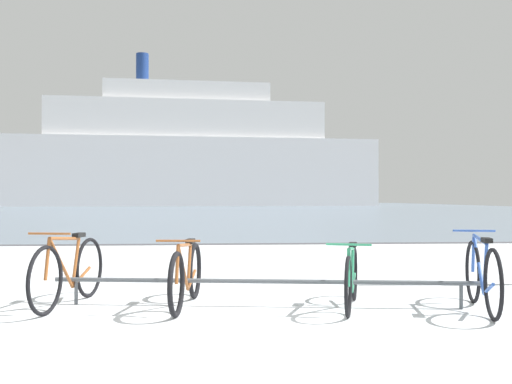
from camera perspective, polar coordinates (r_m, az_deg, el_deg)
ground at (r=58.59m, az=-4.00°, el=-1.77°), size 80.00×132.00×0.08m
bike_rack at (r=6.36m, az=0.86°, el=-9.06°), size 4.72×0.68×0.31m
bicycle_0 at (r=6.72m, az=-18.28°, el=-7.60°), size 0.51×1.77×0.85m
bicycle_1 at (r=6.37m, az=-7.01°, el=-8.30°), size 0.46×1.73×0.78m
bicycle_2 at (r=6.33m, az=9.58°, el=-8.46°), size 0.61×1.55×0.74m
bicycle_3 at (r=6.55m, az=21.78°, el=-7.78°), size 0.55×1.65×0.84m
ferry_ship at (r=81.48m, az=-6.30°, el=3.67°), size 51.30×13.69×21.50m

